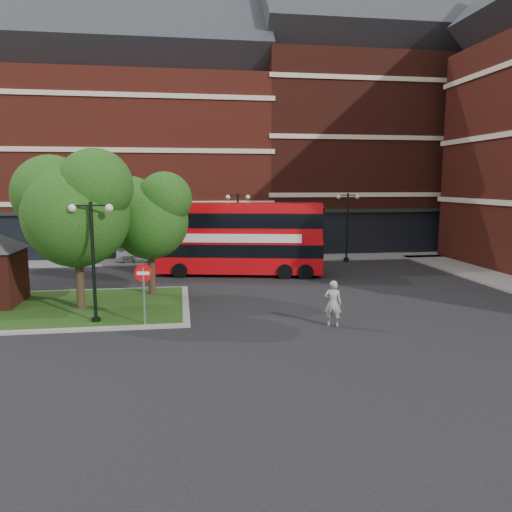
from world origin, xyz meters
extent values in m
plane|color=black|center=(0.00, 0.00, 0.00)|extent=(120.00, 120.00, 0.00)
cube|color=slate|center=(0.00, 16.50, 0.06)|extent=(44.00, 3.00, 0.12)
cube|color=maroon|center=(-8.00, 24.00, 7.00)|extent=(26.00, 12.00, 14.00)
cube|color=#471911|center=(14.00, 24.00, 8.00)|extent=(18.00, 12.00, 16.00)
cube|color=gray|center=(-8.00, 3.00, 0.06)|extent=(12.60, 7.60, 0.12)
cube|color=#19380F|center=(-8.00, 3.00, 0.07)|extent=(12.00, 7.00, 0.15)
cylinder|color=#2D2116|center=(-6.50, 2.50, 1.96)|extent=(0.36, 0.36, 3.92)
sphere|color=#104110|center=(-6.50, 2.50, 4.34)|extent=(4.60, 4.60, 4.60)
sphere|color=#104110|center=(-7.65, 3.19, 5.25)|extent=(3.45, 3.45, 3.45)
sphere|color=#104110|center=(-5.58, 2.04, 5.60)|extent=(3.22, 3.22, 3.22)
cylinder|color=#2D2116|center=(-3.50, 5.00, 1.74)|extent=(0.36, 0.36, 3.47)
sphere|color=#104110|center=(-3.50, 5.00, 3.84)|extent=(3.80, 3.80, 3.80)
sphere|color=#104110|center=(-4.45, 5.57, 4.65)|extent=(2.85, 2.85, 2.85)
sphere|color=#104110|center=(-2.74, 4.62, 4.96)|extent=(2.66, 2.66, 2.66)
cylinder|color=black|center=(-5.50, 0.20, 2.50)|extent=(0.14, 0.14, 5.00)
cylinder|color=black|center=(-5.50, 0.20, 0.15)|extent=(0.36, 0.36, 0.30)
cube|color=black|center=(-5.50, 0.20, 4.85)|extent=(1.40, 0.06, 0.06)
sphere|color=#F2EACC|center=(-6.20, 0.20, 4.75)|extent=(0.32, 0.32, 0.32)
sphere|color=#F2EACC|center=(-4.80, 0.20, 4.75)|extent=(0.32, 0.32, 0.32)
cylinder|color=black|center=(2.00, 14.50, 2.50)|extent=(0.14, 0.14, 5.00)
cylinder|color=black|center=(2.00, 14.50, 0.15)|extent=(0.36, 0.36, 0.30)
cube|color=black|center=(2.00, 14.50, 4.85)|extent=(1.40, 0.06, 0.06)
sphere|color=#F2EACC|center=(1.30, 14.50, 4.75)|extent=(0.32, 0.32, 0.32)
sphere|color=#F2EACC|center=(2.70, 14.50, 4.75)|extent=(0.32, 0.32, 0.32)
cylinder|color=black|center=(10.00, 14.50, 2.50)|extent=(0.14, 0.14, 5.00)
cylinder|color=black|center=(10.00, 14.50, 0.15)|extent=(0.36, 0.36, 0.30)
cube|color=black|center=(10.00, 14.50, 4.85)|extent=(1.40, 0.06, 0.06)
sphere|color=#F2EACC|center=(9.30, 14.50, 4.75)|extent=(0.32, 0.32, 0.32)
sphere|color=#F2EACC|center=(10.70, 14.50, 4.75)|extent=(0.32, 0.32, 0.32)
cube|color=red|center=(1.57, 10.42, 1.41)|extent=(10.60, 4.44, 1.97)
cube|color=red|center=(1.57, 10.42, 3.38)|extent=(10.49, 4.39, 1.97)
cube|color=black|center=(1.57, 10.42, 3.48)|extent=(10.60, 4.44, 0.89)
cube|color=silver|center=(1.32, 9.24, 2.44)|extent=(7.59, 1.64, 0.52)
imported|color=#949497|center=(3.99, -1.43, 0.94)|extent=(0.80, 0.67, 1.88)
imported|color=silver|center=(-4.43, 16.00, 0.73)|extent=(4.44, 2.11, 1.47)
imported|color=silver|center=(3.22, 14.50, 0.78)|extent=(4.81, 1.95, 1.55)
cylinder|color=slate|center=(-3.50, -0.50, 1.22)|extent=(0.09, 0.09, 2.43)
cylinder|color=red|center=(-3.50, -0.50, 2.21)|extent=(0.71, 0.17, 0.71)
cube|color=white|center=(-3.50, -0.50, 2.21)|extent=(0.50, 0.12, 0.13)
camera|label=1|loc=(-2.02, -20.28, 5.73)|focal=35.00mm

